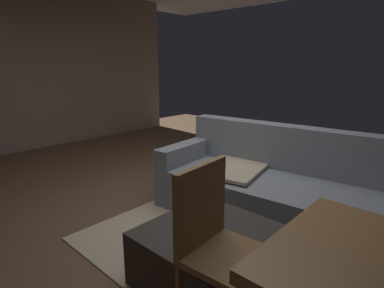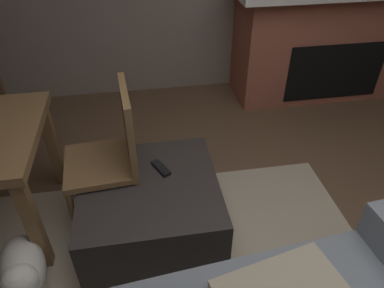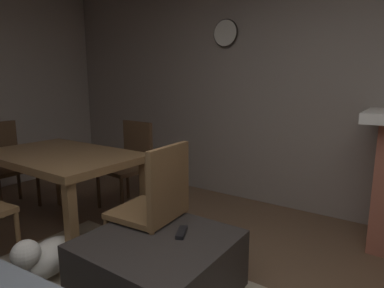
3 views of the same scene
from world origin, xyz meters
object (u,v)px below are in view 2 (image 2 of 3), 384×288
dining_chair_west (114,150)px  small_dog (22,269)px  tv_remote (161,168)px  ottoman_coffee_table (150,207)px  fireplace (327,40)px

dining_chair_west → small_dog: bearing=46.0°
tv_remote → small_dog: 0.94m
ottoman_coffee_table → small_dog: bearing=25.1°
fireplace → ottoman_coffee_table: size_ratio=2.38×
dining_chair_west → small_dog: dining_chair_west is taller
fireplace → small_dog: (2.61, 1.95, -0.38)m
ottoman_coffee_table → tv_remote: tv_remote is taller
ottoman_coffee_table → small_dog: (0.71, 0.33, -0.01)m
dining_chair_west → fireplace: bearing=-146.0°
small_dog → tv_remote: bearing=-150.5°
fireplace → dining_chair_west: size_ratio=2.16×
fireplace → dining_chair_west: bearing=34.0°
small_dog → dining_chair_west: bearing=-134.0°
fireplace → ottoman_coffee_table: fireplace is taller
ottoman_coffee_table → small_dog: 0.78m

